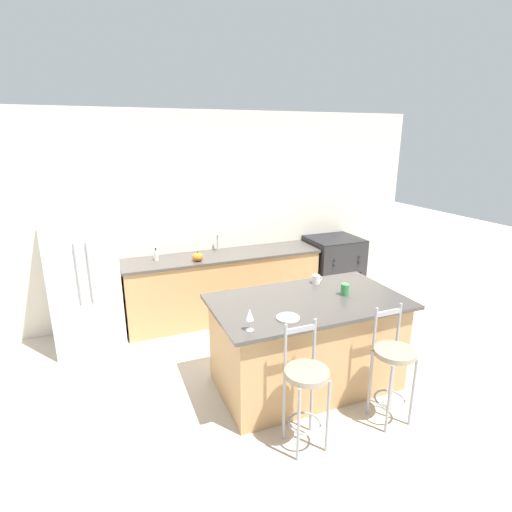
{
  "coord_description": "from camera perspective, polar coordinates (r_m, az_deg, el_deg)",
  "views": [
    {
      "loc": [
        -1.47,
        -4.46,
        2.38
      ],
      "look_at": [
        0.11,
        -0.53,
        1.1
      ],
      "focal_mm": 28.0,
      "sensor_mm": 36.0,
      "label": 1
    }
  ],
  "objects": [
    {
      "name": "wall_back",
      "position": [
        5.45,
        -5.91,
        5.79
      ],
      "size": [
        6.0,
        0.07,
        2.7
      ],
      "color": "beige",
      "rests_on": "ground_plane"
    },
    {
      "name": "refrigerator",
      "position": [
        4.98,
        -23.27,
        -2.01
      ],
      "size": [
        0.74,
        0.78,
        1.79
      ],
      "color": "white",
      "rests_on": "ground_plane"
    },
    {
      "name": "kitchen_island",
      "position": [
        4.0,
        7.26,
        -12.15
      ],
      "size": [
        1.82,
        1.04,
        0.9
      ],
      "color": "tan",
      "rests_on": "ground_plane"
    },
    {
      "name": "dinner_plate",
      "position": [
        3.42,
        4.59,
        -8.76
      ],
      "size": [
        0.2,
        0.2,
        0.02
      ],
      "color": "beige",
      "rests_on": "kitchen_island"
    },
    {
      "name": "tumbler_cup",
      "position": [
        3.96,
        12.58,
        -4.69
      ],
      "size": [
        0.08,
        0.08,
        0.11
      ],
      "color": "#3D934C",
      "rests_on": "kitchen_island"
    },
    {
      "name": "oven_range",
      "position": [
        6.04,
        10.88,
        -1.87
      ],
      "size": [
        0.73,
        0.69,
        0.96
      ],
      "color": "#28282B",
      "rests_on": "ground_plane"
    },
    {
      "name": "ground_plane",
      "position": [
        5.27,
        -3.36,
        -10.11
      ],
      "size": [
        18.0,
        18.0,
        0.0
      ],
      "primitive_type": "plane",
      "color": "beige"
    },
    {
      "name": "coffee_mug",
      "position": [
        4.22,
        8.61,
        -3.3
      ],
      "size": [
        0.11,
        0.08,
        0.09
      ],
      "color": "white",
      "rests_on": "kitchen_island"
    },
    {
      "name": "pumpkin_decoration",
      "position": [
        5.0,
        -8.32,
        -0.13
      ],
      "size": [
        0.13,
        0.13,
        0.13
      ],
      "color": "orange",
      "rests_on": "back_counter"
    },
    {
      "name": "soap_bottle",
      "position": [
        5.11,
        -14.09,
        0.09
      ],
      "size": [
        0.05,
        0.05,
        0.16
      ],
      "color": "silver",
      "rests_on": "back_counter"
    },
    {
      "name": "back_counter",
      "position": [
        5.41,
        -4.69,
        -4.22
      ],
      "size": [
        2.59,
        0.66,
        0.89
      ],
      "color": "tan",
      "rests_on": "ground_plane"
    },
    {
      "name": "bar_stool_far",
      "position": [
        3.66,
        18.97,
        -14.29
      ],
      "size": [
        0.35,
        0.35,
        1.03
      ],
      "color": "#99999E",
      "rests_on": "ground_plane"
    },
    {
      "name": "sink_faucet",
      "position": [
        5.41,
        -5.46,
        2.24
      ],
      "size": [
        0.02,
        0.13,
        0.22
      ],
      "color": "#ADAFB5",
      "rests_on": "back_counter"
    },
    {
      "name": "bar_stool_near",
      "position": [
        3.24,
        7.13,
        -17.78
      ],
      "size": [
        0.35,
        0.35,
        1.03
      ],
      "color": "#99999E",
      "rests_on": "ground_plane"
    },
    {
      "name": "wine_glass",
      "position": [
        3.16,
        -0.91,
        -8.42
      ],
      "size": [
        0.07,
        0.07,
        0.19
      ],
      "color": "white",
      "rests_on": "kitchen_island"
    }
  ]
}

